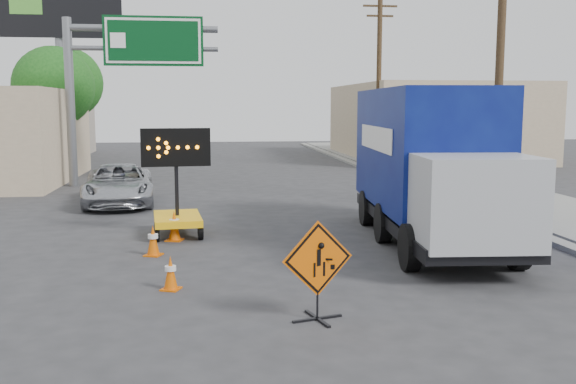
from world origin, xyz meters
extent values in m
plane|color=#2D2D30|center=(0.00, 0.00, 0.00)|extent=(100.00, 100.00, 0.00)
cube|color=gray|center=(7.20, 15.00, 0.06)|extent=(0.40, 60.00, 0.12)
cube|color=gray|center=(9.50, 15.00, 0.07)|extent=(4.00, 60.00, 0.15)
cube|color=#C0AB8B|center=(13.00, 30.00, 2.30)|extent=(10.00, 14.00, 4.60)
cylinder|color=slate|center=(-6.50, 18.00, 3.40)|extent=(0.36, 0.36, 6.80)
cylinder|color=slate|center=(-3.50, 18.00, 6.40)|extent=(6.00, 0.28, 0.28)
cylinder|color=slate|center=(-3.50, 18.00, 5.60)|extent=(6.00, 0.20, 0.20)
cube|color=#043815|center=(-3.10, 17.88, 5.90)|extent=(4.00, 0.10, 2.00)
cube|color=silver|center=(-3.10, 17.81, 5.90)|extent=(3.80, 0.01, 1.80)
cylinder|color=slate|center=(-8.50, 26.00, 4.50)|extent=(0.44, 0.44, 9.00)
cube|color=silver|center=(-8.30, 25.85, 8.30)|extent=(6.00, 0.25, 3.00)
cube|color=black|center=(-8.30, 25.70, 8.30)|extent=(6.10, 0.04, 3.10)
cylinder|color=#45331D|center=(8.00, 10.00, 4.50)|extent=(0.26, 0.26, 9.00)
cylinder|color=#45331D|center=(8.00, 24.00, 4.50)|extent=(0.26, 0.26, 9.00)
cube|color=#45331D|center=(8.00, 24.00, 8.40)|extent=(1.80, 0.10, 0.10)
cube|color=#45331D|center=(8.00, 24.00, 7.90)|extent=(1.40, 0.10, 0.10)
cylinder|color=#45331D|center=(-8.00, 22.00, 1.62)|extent=(0.28, 0.28, 3.25)
sphere|color=#154A15|center=(-8.00, 22.00, 4.18)|extent=(3.71, 3.71, 3.71)
cylinder|color=#45331D|center=(-9.00, 30.00, 1.79)|extent=(0.28, 0.28, 3.58)
sphere|color=#154A15|center=(-9.00, 30.00, 4.61)|extent=(4.10, 4.10, 4.10)
cube|color=black|center=(0.59, 0.30, 0.02)|extent=(0.82, 0.28, 0.04)
cube|color=black|center=(0.59, 0.30, 0.02)|extent=(0.28, 0.82, 0.04)
cylinder|color=black|center=(0.59, 0.30, 0.32)|extent=(0.03, 0.03, 0.65)
cube|color=#D55504|center=(0.59, 0.30, 0.97)|extent=(1.14, 0.34, 1.18)
cube|color=black|center=(0.59, 0.30, 0.97)|extent=(1.06, 0.30, 1.10)
cube|color=#FCB80E|center=(-1.83, 7.21, 0.43)|extent=(1.32, 2.02, 0.17)
cylinder|color=black|center=(-1.83, 7.21, 1.54)|extent=(0.10, 0.10, 2.12)
cube|color=black|center=(-1.83, 7.21, 2.26)|extent=(1.73, 0.25, 0.96)
imported|color=#B3B5BB|center=(-4.01, 12.76, 0.67)|extent=(2.69, 5.02, 1.34)
cube|color=black|center=(4.24, 5.41, 0.58)|extent=(2.89, 7.86, 0.29)
cube|color=#070D53|center=(4.24, 6.18, 2.26)|extent=(2.86, 6.14, 2.89)
cube|color=#9EA0A5|center=(4.24, 2.32, 1.49)|extent=(2.34, 1.90, 1.73)
cube|color=#D55504|center=(-1.76, 2.26, 0.01)|extent=(0.41, 0.41, 0.03)
cone|color=#D55504|center=(-1.76, 2.26, 0.33)|extent=(0.25, 0.25, 0.60)
cylinder|color=silver|center=(-1.76, 2.26, 0.40)|extent=(0.20, 0.20, 0.09)
cube|color=#D55504|center=(-2.28, 5.01, 0.01)|extent=(0.45, 0.45, 0.03)
cone|color=#D55504|center=(-2.28, 5.01, 0.36)|extent=(0.27, 0.27, 0.66)
cylinder|color=silver|center=(-2.28, 5.01, 0.44)|extent=(0.22, 0.22, 0.10)
cube|color=#D55504|center=(-1.88, 6.56, 0.02)|extent=(0.48, 0.48, 0.03)
cone|color=#D55504|center=(-1.88, 6.56, 0.39)|extent=(0.30, 0.30, 0.73)
cylinder|color=silver|center=(-1.88, 6.56, 0.48)|extent=(0.25, 0.25, 0.11)
camera|label=1|loc=(-1.10, -9.17, 3.31)|focal=40.00mm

